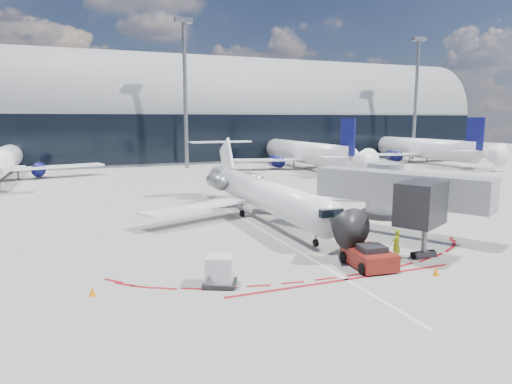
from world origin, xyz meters
name	(u,v)px	position (x,y,z in m)	size (l,w,h in m)	color
ground	(265,232)	(0.00, 0.00, 0.00)	(260.00, 260.00, 0.00)	gray
apron_centerline	(255,226)	(0.00, 2.00, 0.01)	(0.25, 40.00, 0.01)	silver
apron_stop_bar	(346,280)	(0.00, -11.50, 0.01)	(14.00, 0.25, 0.01)	maroon
terminal_building	(143,120)	(0.00, 64.97, 8.52)	(150.00, 24.15, 24.00)	gray
jet_bridge	(395,192)	(9.79, -3.01, 3.01)	(10.03, 15.20, 4.90)	gray
light_mast_centre	(185,97)	(5.00, 48.00, 12.50)	(0.70, 0.70, 25.00)	slate
light_mast_east	(416,101)	(55.00, 48.00, 12.50)	(0.70, 0.70, 25.00)	slate
regional_jet	(262,193)	(1.66, 4.66, 2.24)	(21.72, 26.79, 6.71)	white
pushback_tug	(369,257)	(2.44, -10.10, 0.61)	(2.58, 5.44, 1.39)	#5F150D
ramp_worker	(396,244)	(5.00, -9.35, 0.94)	(0.68, 0.45, 1.88)	#D5EC18
uld_container	(220,271)	(-6.68, -9.84, 0.80)	(2.16, 2.03, 1.61)	black
safety_cone_left	(92,291)	(-12.95, -8.83, 0.23)	(0.33, 0.33, 0.46)	orange
safety_cone_right	(436,271)	(5.04, -12.77, 0.25)	(0.36, 0.36, 0.50)	orange
bg_airliner_1	(0,143)	(-23.33, 42.37, 5.27)	(32.58, 34.50, 10.54)	white
bg_airliner_2	(303,137)	(24.31, 40.78, 5.47)	(33.82, 35.81, 10.94)	white
bg_airliner_3	(416,134)	(51.33, 42.98, 5.59)	(34.56, 36.59, 11.18)	white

